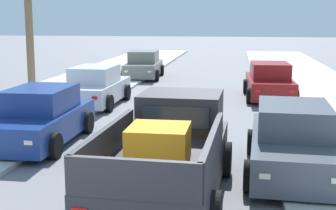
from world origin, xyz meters
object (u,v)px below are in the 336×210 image
car_left_near (144,65)px  car_left_mid (96,87)px  car_left_far (293,142)px  car_right_mid (41,118)px  car_right_near (269,82)px  pickup_truck (169,156)px

car_left_near → car_left_mid: same height
car_left_near → car_left_far: same height
car_right_mid → car_left_far: bearing=-13.4°
car_left_far → car_left_mid: bearing=132.7°
car_left_mid → car_right_near: bearing=19.9°
pickup_truck → car_left_near: pickup_truck is taller
car_right_near → car_right_mid: (-6.64, -8.22, 0.00)m
pickup_truck → car_left_near: size_ratio=1.22×
car_right_near → pickup_truck: bearing=-102.8°
car_left_near → car_right_mid: (0.00, -14.24, 0.00)m
pickup_truck → car_left_far: (2.49, 1.73, -0.09)m
car_left_mid → car_right_mid: 5.74m
car_right_mid → car_left_mid: bearing=92.1°
car_right_near → car_right_mid: bearing=-128.9°
car_left_mid → car_right_mid: bearing=-87.9°
pickup_truck → car_left_far: pickup_truck is taller
car_left_near → car_left_mid: (-0.21, -8.51, 0.00)m
car_right_mid → car_left_far: (6.52, -1.56, 0.00)m
car_right_near → car_left_near: bearing=137.8°
car_right_near → car_left_mid: 7.29m
car_right_mid → car_right_near: bearing=51.1°
car_left_near → car_left_far: (6.52, -15.80, 0.00)m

